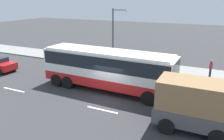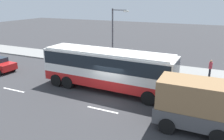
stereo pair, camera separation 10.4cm
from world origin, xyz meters
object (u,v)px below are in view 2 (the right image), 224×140
(coach_bus, at_px, (107,66))
(cargo_truck, at_px, (221,109))
(pedestrian_near_curb, at_px, (139,61))
(pedestrian_at_crossing, at_px, (210,67))
(street_lamp, at_px, (114,34))

(coach_bus, distance_m, cargo_truck, 9.33)
(pedestrian_near_curb, distance_m, pedestrian_at_crossing, 7.14)
(street_lamp, bearing_deg, cargo_truck, -40.87)
(pedestrian_near_curb, relative_size, pedestrian_at_crossing, 0.93)
(cargo_truck, relative_size, pedestrian_near_curb, 4.77)
(street_lamp, bearing_deg, pedestrian_at_crossing, 4.89)
(cargo_truck, xyz_separation_m, pedestrian_near_curb, (-8.08, 9.70, -0.56))
(pedestrian_at_crossing, distance_m, street_lamp, 10.25)
(pedestrian_near_curb, bearing_deg, pedestrian_at_crossing, -60.81)
(coach_bus, relative_size, pedestrian_near_curb, 7.09)
(coach_bus, height_order, pedestrian_at_crossing, coach_bus)
(cargo_truck, xyz_separation_m, street_lamp, (-10.81, 9.35, 2.22))
(pedestrian_at_crossing, bearing_deg, street_lamp, -154.73)
(cargo_truck, bearing_deg, pedestrian_at_crossing, 94.86)
(cargo_truck, relative_size, pedestrian_at_crossing, 4.44)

